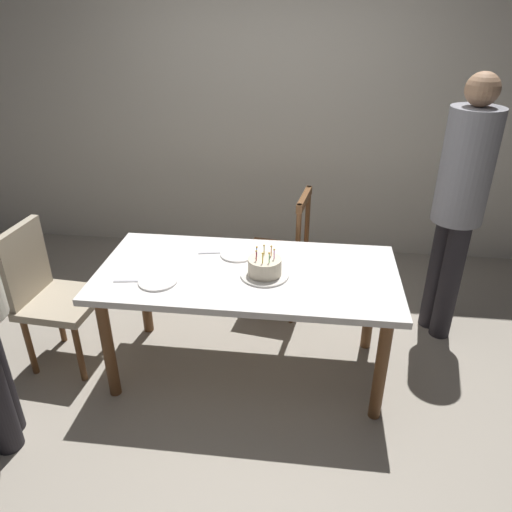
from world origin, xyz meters
The scene contains 11 objects.
ground centered at (0.00, 0.00, 0.00)m, with size 6.40×6.40×0.00m, color #9E9384.
back_wall centered at (0.00, 1.85, 1.30)m, with size 6.40×0.10×2.60m, color silver.
dining_table centered at (0.00, 0.00, 0.64)m, with size 1.76×0.85×0.73m.
birthday_cake centered at (0.11, -0.05, 0.78)m, with size 0.28×0.28×0.18m.
plate_near_celebrant centered at (-0.48, -0.19, 0.74)m, with size 0.22×0.22×0.01m, color white.
plate_far_side centered at (-0.09, 0.19, 0.74)m, with size 0.22×0.22×0.01m, color white.
fork_near_celebrant centered at (-0.64, -0.20, 0.73)m, with size 0.18×0.02×0.01m, color silver.
fork_far_side centered at (-0.25, 0.19, 0.73)m, with size 0.18×0.02×0.01m, color silver.
chair_spindle_back centered at (0.13, 0.74, 0.46)m, with size 0.50×0.50×0.95m.
chair_upholstered centered at (-1.27, -0.05, 0.53)m, with size 0.47×0.47×0.95m.
person_guest centered at (1.29, 0.59, 1.02)m, with size 0.32×0.32×1.78m.
Camera 1 is at (0.35, -2.46, 2.13)m, focal length 34.04 mm.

